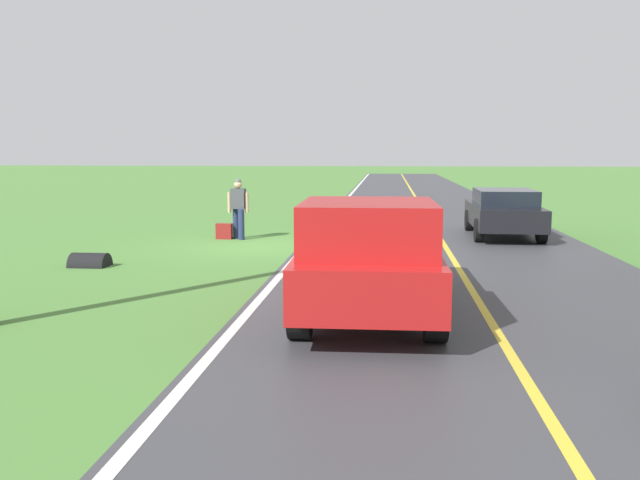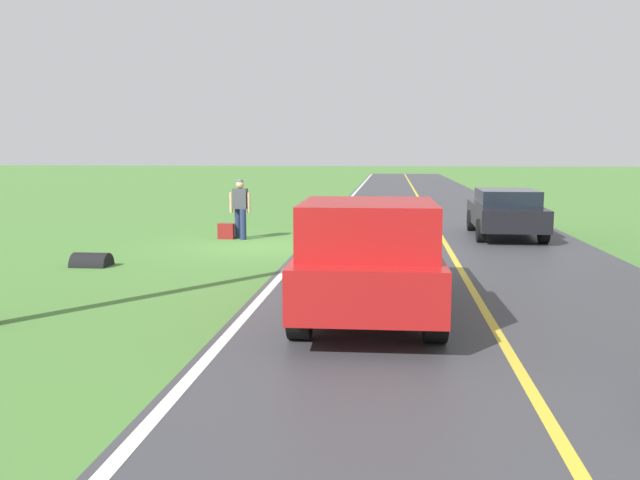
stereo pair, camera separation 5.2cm
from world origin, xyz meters
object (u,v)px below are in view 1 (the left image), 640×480
(suitcase_carried, at_px, (224,231))
(sedan_near_oncoming, at_px, (503,211))
(hitchhiker_walking, at_px, (239,205))
(pickup_truck_passing, at_px, (369,253))

(suitcase_carried, xyz_separation_m, sedan_near_oncoming, (-8.12, -1.40, 0.53))
(hitchhiker_walking, height_order, sedan_near_oncoming, hitchhiker_walking)
(hitchhiker_walking, xyz_separation_m, suitcase_carried, (0.42, 0.06, -0.75))
(pickup_truck_passing, relative_size, sedan_near_oncoming, 1.23)
(suitcase_carried, relative_size, pickup_truck_passing, 0.08)
(sedan_near_oncoming, bearing_deg, pickup_truck_passing, 69.62)
(hitchhiker_walking, relative_size, suitcase_carried, 3.80)
(hitchhiker_walking, distance_m, pickup_truck_passing, 9.53)
(hitchhiker_walking, distance_m, sedan_near_oncoming, 7.82)
(suitcase_carried, bearing_deg, pickup_truck_passing, 29.70)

